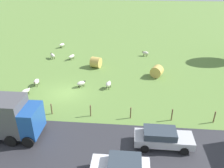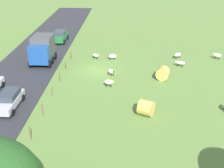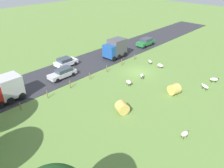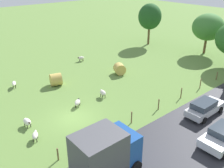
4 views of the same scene
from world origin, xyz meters
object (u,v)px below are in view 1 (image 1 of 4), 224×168
(sheep_5, at_px, (26,91))
(sheep_7, at_px, (81,83))
(hay_bale_1, at_px, (157,71))
(car_0, at_px, (162,138))
(sheep_0, at_px, (72,56))
(sheep_3, at_px, (62,45))
(sheep_6, at_px, (36,82))
(sheep_2, at_px, (108,84))
(sheep_4, at_px, (52,55))
(hay_bale_0, at_px, (96,62))
(truck_1, at_px, (11,117))
(sheep_1, at_px, (145,53))

(sheep_5, relative_size, sheep_7, 0.99)
(hay_bale_1, distance_m, car_0, 12.97)
(sheep_7, height_order, car_0, car_0)
(sheep_0, bearing_deg, sheep_3, -150.54)
(sheep_6, height_order, sheep_7, sheep_6)
(sheep_2, relative_size, car_0, 0.24)
(sheep_4, distance_m, sheep_5, 11.22)
(sheep_5, xyz_separation_m, hay_bale_1, (-6.10, 14.76, 0.25))
(sheep_4, bearing_deg, sheep_2, 47.18)
(hay_bale_0, bearing_deg, sheep_0, -122.35)
(sheep_7, bearing_deg, hay_bale_0, 171.99)
(sheep_2, relative_size, sheep_6, 0.93)
(sheep_4, distance_m, car_0, 23.31)
(sheep_0, xyz_separation_m, sheep_6, (8.76, -2.09, -0.01))
(sheep_2, distance_m, sheep_6, 8.62)
(sheep_0, xyz_separation_m, truck_1, (17.75, -0.37, 1.38))
(sheep_2, bearing_deg, sheep_5, -75.37)
(hay_bale_0, distance_m, truck_1, 15.83)
(sheep_5, relative_size, hay_bale_0, 0.73)
(sheep_7, relative_size, hay_bale_0, 0.74)
(sheep_2, height_order, sheep_6, sheep_2)
(sheep_6, relative_size, hay_bale_0, 0.80)
(sheep_0, xyz_separation_m, hay_bale_0, (2.63, 4.14, 0.23))
(sheep_5, xyz_separation_m, sheep_6, (-2.30, 0.30, 0.03))
(sheep_2, bearing_deg, sheep_4, -132.82)
(sheep_0, xyz_separation_m, sheep_3, (-5.46, -3.09, 0.02))
(sheep_3, height_order, truck_1, truck_1)
(sheep_6, distance_m, car_0, 16.56)
(sheep_2, bearing_deg, truck_1, -37.41)
(sheep_4, xyz_separation_m, sheep_6, (8.89, 0.96, -0.04))
(hay_bale_0, xyz_separation_m, car_0, (15.29, 7.57, 0.10))
(sheep_2, distance_m, sheep_4, 13.05)
(sheep_6, bearing_deg, sheep_3, -175.98)
(sheep_5, height_order, car_0, car_0)
(sheep_6, distance_m, hay_bale_1, 14.95)
(sheep_0, distance_m, truck_1, 17.81)
(sheep_7, xyz_separation_m, truck_1, (9.10, -3.67, 1.42))
(hay_bale_0, bearing_deg, sheep_7, -8.01)
(truck_1, distance_m, car_0, 12.13)
(sheep_1, distance_m, sheep_2, 12.26)
(sheep_5, relative_size, hay_bale_1, 0.75)
(sheep_2, height_order, sheep_5, sheep_2)
(sheep_6, relative_size, truck_1, 0.27)
(sheep_7, bearing_deg, hay_bale_1, 112.14)
(sheep_3, bearing_deg, sheep_1, 78.63)
(hay_bale_0, bearing_deg, sheep_2, 21.32)
(sheep_4, height_order, sheep_5, sheep_4)
(hay_bale_0, xyz_separation_m, truck_1, (15.13, -4.52, 1.15))
(sheep_7, height_order, hay_bale_1, hay_bale_1)
(sheep_0, height_order, hay_bale_0, hay_bale_0)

